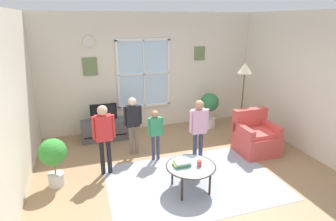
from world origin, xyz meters
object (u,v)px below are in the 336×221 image
potted_plant_by_window (209,107)px  television (104,112)px  armchair (255,137)px  person_black_shirt (133,119)px  person_red_shirt (104,132)px  cup (199,163)px  floor_lamp (244,76)px  book_stack (182,163)px  potted_plant_corner (53,156)px  coffee_table (191,167)px  person_green_shirt (155,129)px  remote_near_books (188,163)px  tv_stand (105,130)px  person_pink_shirt (199,125)px

potted_plant_by_window → television: bearing=179.5°
television → armchair: bearing=-28.7°
person_black_shirt → person_red_shirt: size_ratio=0.94×
cup → floor_lamp: 2.66m
book_stack → person_red_shirt: 1.46m
cup → potted_plant_corner: potted_plant_corner is taller
coffee_table → person_red_shirt: person_red_shirt is taller
television → potted_plant_corner: television is taller
person_black_shirt → potted_plant_by_window: (2.13, 0.89, -0.20)m
person_red_shirt → potted_plant_by_window: 3.15m
armchair → person_black_shirt: bearing=164.2°
coffee_table → floor_lamp: size_ratio=0.46×
cup → person_green_shirt: (-0.38, 1.22, 0.15)m
book_stack → person_green_shirt: bearing=96.5°
book_stack → remote_near_books: 0.11m
person_black_shirt → coffee_table: bearing=-68.1°
television → person_red_shirt: (-0.13, -1.53, 0.14)m
tv_stand → potted_plant_by_window: potted_plant_by_window is taller
tv_stand → person_black_shirt: (0.49, -0.92, 0.52)m
cup → person_black_shirt: size_ratio=0.08×
armchair → tv_stand: bearing=151.2°
tv_stand → book_stack: (0.98, -2.42, 0.24)m
person_pink_shirt → potted_plant_corner: bearing=178.8°
remote_near_books → potted_plant_corner: (-2.06, 0.74, 0.10)m
armchair → person_black_shirt: 2.56m
book_stack → cup: 0.28m
person_green_shirt → floor_lamp: bearing=12.2°
potted_plant_by_window → person_black_shirt: bearing=-157.3°
person_green_shirt → potted_plant_by_window: bearing=35.8°
book_stack → potted_plant_by_window: 2.90m
person_green_shirt → potted_plant_corner: size_ratio=1.23×
television → remote_near_books: 2.64m
person_red_shirt → person_pink_shirt: bearing=-6.1°
person_black_shirt → armchair: bearing=-15.8°
person_pink_shirt → floor_lamp: bearing=31.1°
tv_stand → remote_near_books: bearing=-65.7°
remote_near_books → person_green_shirt: (-0.23, 1.10, 0.19)m
person_black_shirt → book_stack: bearing=-72.0°
armchair → person_pink_shirt: 1.43m
person_green_shirt → cup: bearing=-72.7°
tv_stand → person_green_shirt: (0.85, -1.30, 0.41)m
potted_plant_corner → potted_plant_by_window: bearing=24.5°
potted_plant_corner → person_pink_shirt: bearing=-1.2°
cup → remote_near_books: size_ratio=0.73×
potted_plant_by_window → potted_plant_corner: size_ratio=1.08×
person_red_shirt → cup: bearing=-36.0°
remote_near_books → person_red_shirt: bearing=144.6°
cup → person_pink_shirt: 0.93m
television → potted_plant_corner: (-0.97, -1.66, -0.13)m
remote_near_books → person_green_shirt: person_green_shirt is taller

